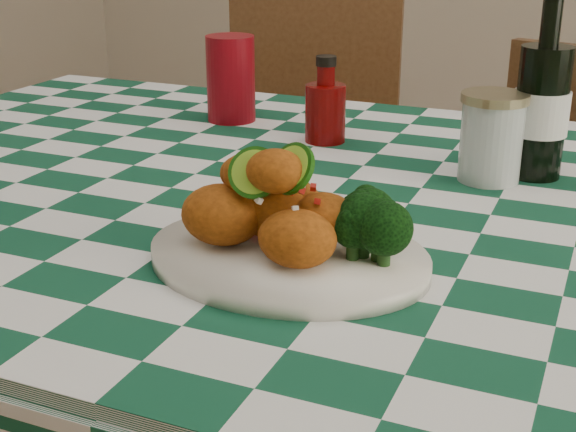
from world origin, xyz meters
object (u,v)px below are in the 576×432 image
at_px(plate, 288,257).
at_px(wooden_chair_left, 298,203).
at_px(fried_chicken_pile, 280,200).
at_px(beer_bottle, 544,87).
at_px(mason_jar, 492,138).
at_px(wooden_chair_right, 542,255).
at_px(red_tumbler, 231,79).
at_px(ketchup_bottle, 326,99).

xyz_separation_m(plate, wooden_chair_left, (-0.39, 0.98, -0.33)).
height_order(fried_chicken_pile, wooden_chair_left, wooden_chair_left).
height_order(fried_chicken_pile, beer_bottle, beer_bottle).
distance_m(plate, mason_jar, 0.40).
height_order(fried_chicken_pile, wooden_chair_right, fried_chicken_pile).
distance_m(beer_bottle, wooden_chair_right, 0.75).
height_order(plate, fried_chicken_pile, fried_chicken_pile).
bearing_deg(wooden_chair_right, fried_chicken_pile, -83.30).
bearing_deg(red_tumbler, mason_jar, -18.71).
distance_m(mason_jar, beer_bottle, 0.10).
xyz_separation_m(fried_chicken_pile, red_tumbler, (-0.32, 0.53, 0.00)).
relative_size(ketchup_bottle, wooden_chair_right, 0.16).
bearing_deg(ketchup_bottle, wooden_chair_right, 59.16).
bearing_deg(plate, wooden_chair_left, 111.85).
height_order(plate, red_tumbler, red_tumbler).
height_order(fried_chicken_pile, red_tumbler, red_tumbler).
relative_size(red_tumbler, ketchup_bottle, 1.08).
height_order(wooden_chair_left, wooden_chair_right, wooden_chair_left).
relative_size(ketchup_bottle, beer_bottle, 0.55).
bearing_deg(red_tumbler, fried_chicken_pile, -58.45).
bearing_deg(mason_jar, fried_chicken_pile, -112.45).
bearing_deg(wooden_chair_left, beer_bottle, -54.10).
relative_size(ketchup_bottle, wooden_chair_left, 0.15).
height_order(ketchup_bottle, mason_jar, ketchup_bottle).
bearing_deg(red_tumbler, plate, -57.73).
relative_size(ketchup_bottle, mason_jar, 1.13).
bearing_deg(mason_jar, wooden_chair_right, 86.40).
xyz_separation_m(plate, wooden_chair_right, (0.18, 0.99, -0.37)).
relative_size(fried_chicken_pile, ketchup_bottle, 1.22).
bearing_deg(wooden_chair_right, wooden_chair_left, -161.46).
xyz_separation_m(ketchup_bottle, wooden_chair_right, (0.31, 0.53, -0.43)).
xyz_separation_m(fried_chicken_pile, wooden_chair_right, (0.19, 0.99, -0.43)).
distance_m(plate, beer_bottle, 0.47).
bearing_deg(red_tumbler, ketchup_bottle, -17.88).
relative_size(plate, wooden_chair_right, 0.35).
xyz_separation_m(red_tumbler, wooden_chair_right, (0.51, 0.46, -0.43)).
height_order(beer_bottle, wooden_chair_left, beer_bottle).
distance_m(red_tumbler, wooden_chair_left, 0.60).
distance_m(fried_chicken_pile, red_tumbler, 0.62).
relative_size(fried_chicken_pile, beer_bottle, 0.67).
bearing_deg(beer_bottle, fried_chicken_pile, -116.73).
bearing_deg(wooden_chair_left, wooden_chair_right, -9.22).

